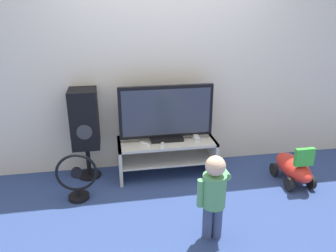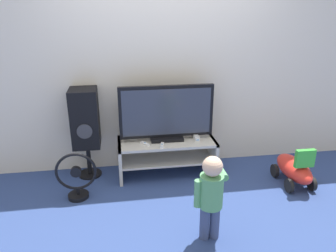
% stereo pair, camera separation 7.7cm
% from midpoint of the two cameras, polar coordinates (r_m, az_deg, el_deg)
% --- Properties ---
extents(ground_plane, '(16.00, 16.00, 0.00)m').
position_cam_midpoint_polar(ground_plane, '(3.75, -0.22, -9.86)').
color(ground_plane, navy).
extents(wall_back, '(10.00, 0.06, 2.60)m').
position_cam_midpoint_polar(wall_back, '(3.81, -1.67, 11.55)').
color(wall_back, silver).
rests_on(wall_back, ground_plane).
extents(tv_stand, '(1.12, 0.46, 0.43)m').
position_cam_midpoint_polar(tv_stand, '(3.82, -0.82, -4.44)').
color(tv_stand, beige).
rests_on(tv_stand, ground_plane).
extents(television, '(1.06, 0.20, 0.64)m').
position_cam_midpoint_polar(television, '(3.67, -0.91, 2.14)').
color(television, black).
rests_on(television, tv_stand).
extents(game_console, '(0.05, 0.17, 0.05)m').
position_cam_midpoint_polar(game_console, '(3.79, 4.28, -1.92)').
color(game_console, white).
rests_on(game_console, tv_stand).
extents(remote_primary, '(0.10, 0.13, 0.03)m').
position_cam_midpoint_polar(remote_primary, '(3.64, -4.63, -3.16)').
color(remote_primary, white).
rests_on(remote_primary, tv_stand).
extents(remote_secondary, '(0.06, 0.13, 0.03)m').
position_cam_midpoint_polar(remote_secondary, '(3.60, -1.61, -3.38)').
color(remote_secondary, white).
rests_on(remote_secondary, tv_stand).
extents(child, '(0.29, 0.44, 0.77)m').
position_cam_midpoint_polar(child, '(2.77, 7.20, -11.09)').
color(child, '#3F4C72').
rests_on(child, ground_plane).
extents(speaker_tower, '(0.30, 0.33, 1.04)m').
position_cam_midpoint_polar(speaker_tower, '(3.73, -14.89, 0.93)').
color(speaker_tower, black).
rests_on(speaker_tower, ground_plane).
extents(floor_fan, '(0.41, 0.21, 0.51)m').
position_cam_midpoint_polar(floor_fan, '(3.50, -16.17, -8.86)').
color(floor_fan, black).
rests_on(floor_fan, ground_plane).
extents(ride_on_toy, '(0.30, 0.62, 0.49)m').
position_cam_midpoint_polar(ride_on_toy, '(3.92, 20.49, -6.76)').
color(ride_on_toy, red).
rests_on(ride_on_toy, ground_plane).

